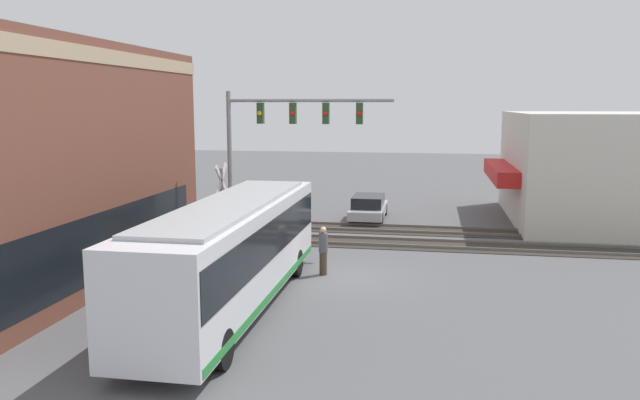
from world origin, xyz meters
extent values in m
plane|color=#565659|center=(0.00, 0.00, 0.00)|extent=(120.00, 120.00, 0.00)
cube|color=brown|center=(-2.53, 11.64, 4.21)|extent=(15.15, 8.27, 8.41)
cube|color=tan|center=(-2.53, 7.65, 7.86)|extent=(15.35, 0.36, 0.50)
cube|color=black|center=(-2.53, 7.55, 1.70)|extent=(12.72, 0.12, 2.20)
cube|color=beige|center=(13.48, -11.73, 2.93)|extent=(11.72, 8.47, 5.86)
cube|color=red|center=(13.48, -6.95, 2.60)|extent=(8.21, 1.20, 0.80)
cube|color=silver|center=(-4.03, 2.80, 1.84)|extent=(12.32, 2.55, 2.83)
cube|color=black|center=(-4.03, 2.80, 2.26)|extent=(12.07, 2.59, 1.19)
cube|color=#288438|center=(-4.03, 2.80, 0.59)|extent=(12.07, 2.58, 0.24)
cube|color=#A5A8AA|center=(-4.03, 2.80, 3.32)|extent=(10.47, 2.17, 0.12)
cylinder|color=black|center=(-0.08, 2.80, 0.50)|extent=(1.00, 2.57, 1.00)
cylinder|color=black|center=(-8.39, 2.80, 0.50)|extent=(1.00, 2.57, 1.00)
cylinder|color=gray|center=(4.34, 5.61, 3.43)|extent=(0.20, 0.20, 6.87)
cylinder|color=gray|center=(4.34, 2.03, 6.47)|extent=(0.16, 7.17, 0.16)
cube|color=#284723|center=(4.34, 4.18, 5.92)|extent=(0.30, 0.27, 0.90)
sphere|color=yellow|center=(4.17, 4.18, 5.92)|extent=(0.20, 0.20, 0.20)
cube|color=#284723|center=(4.34, 2.74, 5.92)|extent=(0.30, 0.27, 0.90)
sphere|color=red|center=(4.17, 2.74, 5.92)|extent=(0.20, 0.20, 0.20)
cube|color=#284723|center=(4.34, 1.31, 5.92)|extent=(0.30, 0.27, 0.90)
sphere|color=red|center=(4.17, 1.31, 5.92)|extent=(0.20, 0.20, 0.20)
cube|color=#284723|center=(4.34, -0.12, 5.92)|extent=(0.30, 0.27, 0.90)
sphere|color=red|center=(4.17, -0.12, 5.92)|extent=(0.20, 0.20, 0.20)
cylinder|color=gray|center=(3.30, 5.66, 1.80)|extent=(0.14, 0.14, 3.60)
cube|color=white|center=(3.30, 5.66, 3.10)|extent=(1.41, 0.06, 1.41)
cube|color=white|center=(3.30, 5.66, 3.10)|extent=(1.41, 0.06, 1.41)
cylinder|color=#38383A|center=(3.30, 5.66, 2.30)|extent=(0.08, 0.90, 0.08)
sphere|color=red|center=(3.25, 5.21, 2.30)|extent=(0.28, 0.28, 0.28)
sphere|color=red|center=(3.25, 6.11, 2.30)|extent=(0.28, 0.28, 0.28)
cube|color=#332D28|center=(6.00, 0.00, 0.01)|extent=(2.60, 60.00, 0.03)
cube|color=#6B6056|center=(5.28, 0.00, 0.07)|extent=(0.07, 60.00, 0.15)
cube|color=#6B6056|center=(6.72, 0.00, 0.07)|extent=(0.07, 60.00, 0.15)
cube|color=#332D28|center=(9.20, 0.00, 0.01)|extent=(2.60, 60.00, 0.03)
cube|color=#6B6056|center=(8.48, 0.00, 0.07)|extent=(0.07, 60.00, 0.15)
cube|color=#6B6056|center=(9.92, 0.00, 0.07)|extent=(0.07, 60.00, 0.15)
cube|color=#B7B7BC|center=(11.95, 0.20, 0.50)|extent=(4.61, 1.80, 0.49)
cube|color=black|center=(11.72, 0.20, 1.05)|extent=(2.53, 1.62, 0.61)
cylinder|color=black|center=(13.38, 0.20, 0.32)|extent=(0.64, 1.82, 0.64)
cylinder|color=black|center=(10.52, 0.20, 0.32)|extent=(0.64, 1.82, 0.64)
cylinder|color=#473828|center=(0.28, 0.72, 0.43)|extent=(0.28, 0.28, 0.87)
cylinder|color=#4C4C51|center=(0.28, 0.72, 1.23)|extent=(0.34, 0.34, 0.72)
sphere|color=tan|center=(0.28, 0.72, 1.71)|extent=(0.24, 0.24, 0.24)
cylinder|color=#473828|center=(3.55, 4.75, 0.44)|extent=(0.28, 0.28, 0.88)
cylinder|color=maroon|center=(3.55, 4.75, 1.24)|extent=(0.34, 0.34, 0.73)
sphere|color=tan|center=(3.55, 4.75, 1.73)|extent=(0.24, 0.24, 0.24)
camera|label=1|loc=(-21.96, -3.15, 6.31)|focal=35.00mm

